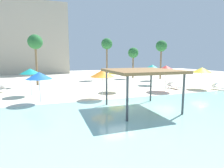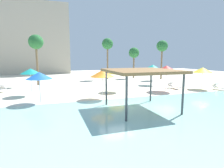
{
  "view_description": "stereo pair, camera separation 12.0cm",
  "coord_description": "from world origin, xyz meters",
  "px_view_note": "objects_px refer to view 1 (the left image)",
  "views": [
    {
      "loc": [
        -4.92,
        -13.04,
        3.59
      ],
      "look_at": [
        0.31,
        2.0,
        1.3
      ],
      "focal_mm": 28.75,
      "sensor_mm": 36.0,
      "label": 1
    },
    {
      "loc": [
        -4.81,
        -13.08,
        3.59
      ],
      "look_at": [
        0.31,
        2.0,
        1.3
      ],
      "focal_mm": 28.75,
      "sensor_mm": 36.0,
      "label": 2
    }
  ],
  "objects_px": {
    "beach_umbrella_yellow_1": "(117,71)",
    "lounge_chair_2": "(219,87)",
    "beach_umbrella_teal_7": "(152,67)",
    "palm_tree_2": "(35,43)",
    "beach_umbrella_yellow_5": "(202,70)",
    "palm_tree_1": "(133,53)",
    "palm_tree_0": "(161,47)",
    "shade_pavilion": "(142,72)",
    "beach_umbrella_red_4": "(166,69)",
    "lounge_chair_0": "(173,86)",
    "beach_umbrella_teal_3": "(30,71)",
    "beach_umbrella_blue_6": "(39,76)",
    "palm_tree_3": "(107,45)",
    "beach_umbrella_orange_0": "(102,74)"
  },
  "relations": [
    {
      "from": "beach_umbrella_yellow_5",
      "to": "beach_umbrella_teal_7",
      "type": "bearing_deg",
      "value": 128.59
    },
    {
      "from": "lounge_chair_2",
      "to": "palm_tree_0",
      "type": "bearing_deg",
      "value": 176.41
    },
    {
      "from": "beach_umbrella_orange_0",
      "to": "lounge_chair_0",
      "type": "bearing_deg",
      "value": 14.24
    },
    {
      "from": "beach_umbrella_yellow_1",
      "to": "lounge_chair_0",
      "type": "distance_m",
      "value": 7.34
    },
    {
      "from": "beach_umbrella_orange_0",
      "to": "beach_umbrella_red_4",
      "type": "height_order",
      "value": "beach_umbrella_red_4"
    },
    {
      "from": "beach_umbrella_orange_0",
      "to": "palm_tree_2",
      "type": "bearing_deg",
      "value": 119.28
    },
    {
      "from": "beach_umbrella_red_4",
      "to": "beach_umbrella_teal_7",
      "type": "xyz_separation_m",
      "value": [
        1.09,
        4.58,
        -0.02
      ]
    },
    {
      "from": "palm_tree_3",
      "to": "palm_tree_0",
      "type": "bearing_deg",
      "value": -20.38
    },
    {
      "from": "palm_tree_0",
      "to": "palm_tree_2",
      "type": "xyz_separation_m",
      "value": [
        -19.85,
        -0.76,
        0.04
      ]
    },
    {
      "from": "beach_umbrella_yellow_5",
      "to": "shade_pavilion",
      "type": "bearing_deg",
      "value": -153.24
    },
    {
      "from": "beach_umbrella_blue_6",
      "to": "beach_umbrella_teal_7",
      "type": "distance_m",
      "value": 15.21
    },
    {
      "from": "beach_umbrella_teal_3",
      "to": "beach_umbrella_blue_6",
      "type": "height_order",
      "value": "beach_umbrella_teal_3"
    },
    {
      "from": "beach_umbrella_teal_3",
      "to": "beach_umbrella_teal_7",
      "type": "xyz_separation_m",
      "value": [
        14.96,
        2.39,
        0.09
      ]
    },
    {
      "from": "palm_tree_2",
      "to": "palm_tree_3",
      "type": "distance_m",
      "value": 11.81
    },
    {
      "from": "shade_pavilion",
      "to": "beach_umbrella_teal_7",
      "type": "distance_m",
      "value": 12.59
    },
    {
      "from": "beach_umbrella_red_4",
      "to": "palm_tree_0",
      "type": "bearing_deg",
      "value": 58.55
    },
    {
      "from": "shade_pavilion",
      "to": "beach_umbrella_yellow_1",
      "type": "xyz_separation_m",
      "value": [
        0.88,
        7.18,
        -0.47
      ]
    },
    {
      "from": "beach_umbrella_red_4",
      "to": "palm_tree_2",
      "type": "height_order",
      "value": "palm_tree_2"
    },
    {
      "from": "palm_tree_1",
      "to": "palm_tree_2",
      "type": "distance_m",
      "value": 16.7
    },
    {
      "from": "beach_umbrella_yellow_1",
      "to": "lounge_chair_2",
      "type": "relative_size",
      "value": 1.27
    },
    {
      "from": "beach_umbrella_yellow_5",
      "to": "beach_umbrella_teal_7",
      "type": "relative_size",
      "value": 0.93
    },
    {
      "from": "beach_umbrella_yellow_1",
      "to": "lounge_chair_0",
      "type": "xyz_separation_m",
      "value": [
        7.09,
        -0.44,
        -1.86
      ]
    },
    {
      "from": "beach_umbrella_yellow_1",
      "to": "palm_tree_3",
      "type": "relative_size",
      "value": 0.35
    },
    {
      "from": "shade_pavilion",
      "to": "palm_tree_1",
      "type": "xyz_separation_m",
      "value": [
        8.57,
        19.07,
        1.82
      ]
    },
    {
      "from": "shade_pavilion",
      "to": "lounge_chair_2",
      "type": "distance_m",
      "value": 13.23
    },
    {
      "from": "palm_tree_0",
      "to": "beach_umbrella_blue_6",
      "type": "bearing_deg",
      "value": -149.14
    },
    {
      "from": "lounge_chair_0",
      "to": "beach_umbrella_yellow_1",
      "type": "bearing_deg",
      "value": -95.19
    },
    {
      "from": "beach_umbrella_red_4",
      "to": "palm_tree_1",
      "type": "bearing_deg",
      "value": 79.62
    },
    {
      "from": "beach_umbrella_teal_7",
      "to": "palm_tree_2",
      "type": "height_order",
      "value": "palm_tree_2"
    },
    {
      "from": "beach_umbrella_blue_6",
      "to": "palm_tree_0",
      "type": "xyz_separation_m",
      "value": [
        19.05,
        11.38,
        3.28
      ]
    },
    {
      "from": "lounge_chair_2",
      "to": "palm_tree_2",
      "type": "height_order",
      "value": "palm_tree_2"
    },
    {
      "from": "beach_umbrella_orange_0",
      "to": "beach_umbrella_yellow_5",
      "type": "height_order",
      "value": "beach_umbrella_orange_0"
    },
    {
      "from": "palm_tree_3",
      "to": "beach_umbrella_red_4",
      "type": "bearing_deg",
      "value": -78.86
    },
    {
      "from": "lounge_chair_2",
      "to": "beach_umbrella_yellow_5",
      "type": "bearing_deg",
      "value": -140.02
    },
    {
      "from": "beach_umbrella_blue_6",
      "to": "beach_umbrella_orange_0",
      "type": "bearing_deg",
      "value": -0.78
    },
    {
      "from": "palm_tree_1",
      "to": "beach_umbrella_teal_3",
      "type": "bearing_deg",
      "value": -145.68
    },
    {
      "from": "palm_tree_1",
      "to": "palm_tree_0",
      "type": "bearing_deg",
      "value": -41.77
    },
    {
      "from": "beach_umbrella_yellow_5",
      "to": "palm_tree_1",
      "type": "xyz_separation_m",
      "value": [
        -2.44,
        13.51,
        2.26
      ]
    },
    {
      "from": "beach_umbrella_yellow_5",
      "to": "beach_umbrella_teal_3",
      "type": "bearing_deg",
      "value": 172.79
    },
    {
      "from": "beach_umbrella_teal_7",
      "to": "lounge_chair_2",
      "type": "distance_m",
      "value": 8.26
    },
    {
      "from": "beach_umbrella_red_4",
      "to": "beach_umbrella_blue_6",
      "type": "distance_m",
      "value": 12.99
    },
    {
      "from": "beach_umbrella_yellow_1",
      "to": "beach_umbrella_red_4",
      "type": "bearing_deg",
      "value": -15.38
    },
    {
      "from": "beach_umbrella_yellow_1",
      "to": "beach_umbrella_teal_7",
      "type": "relative_size",
      "value": 0.9
    },
    {
      "from": "lounge_chair_2",
      "to": "beach_umbrella_orange_0",
      "type": "bearing_deg",
      "value": -94.44
    },
    {
      "from": "beach_umbrella_yellow_5",
      "to": "palm_tree_0",
      "type": "distance_m",
      "value": 10.8
    },
    {
      "from": "lounge_chair_0",
      "to": "lounge_chair_2",
      "type": "height_order",
      "value": "same"
    },
    {
      "from": "palm_tree_1",
      "to": "beach_umbrella_red_4",
      "type": "bearing_deg",
      "value": -100.38
    },
    {
      "from": "lounge_chair_2",
      "to": "palm_tree_3",
      "type": "distance_m",
      "value": 18.12
    },
    {
      "from": "beach_umbrella_orange_0",
      "to": "palm_tree_1",
      "type": "distance_m",
      "value": 18.05
    },
    {
      "from": "lounge_chair_0",
      "to": "palm_tree_0",
      "type": "distance_m",
      "value": 11.26
    }
  ]
}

